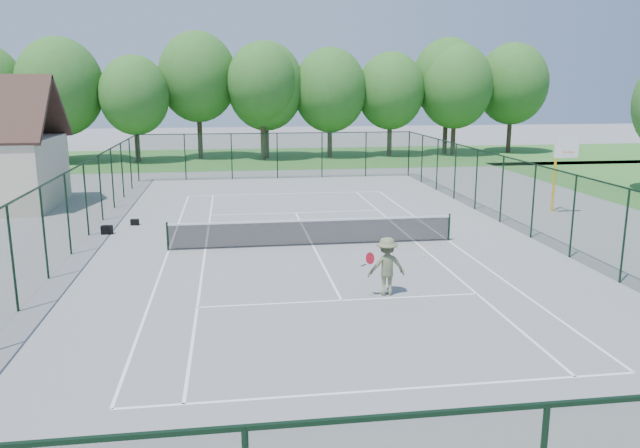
# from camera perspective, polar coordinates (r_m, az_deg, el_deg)

# --- Properties ---
(ground) EXTENTS (140.00, 140.00, 0.00)m
(ground) POSITION_cam_1_polar(r_m,az_deg,el_deg) (24.26, -0.67, -1.97)
(ground) COLOR gray
(ground) RESTS_ON ground
(grass_far) EXTENTS (80.00, 16.00, 0.01)m
(grass_far) POSITION_cam_1_polar(r_m,az_deg,el_deg) (53.72, -4.87, 6.05)
(grass_far) COLOR #3A7A2E
(grass_far) RESTS_ON ground
(court_lines) EXTENTS (11.05, 23.85, 0.01)m
(court_lines) POSITION_cam_1_polar(r_m,az_deg,el_deg) (24.26, -0.67, -1.96)
(court_lines) COLOR white
(court_lines) RESTS_ON ground
(tennis_net) EXTENTS (11.08, 0.08, 1.10)m
(tennis_net) POSITION_cam_1_polar(r_m,az_deg,el_deg) (24.13, -0.67, -0.65)
(tennis_net) COLOR black
(tennis_net) RESTS_ON ground
(fence_enclosure) EXTENTS (18.05, 36.05, 3.02)m
(fence_enclosure) POSITION_cam_1_polar(r_m,az_deg,el_deg) (23.92, -0.68, 1.64)
(fence_enclosure) COLOR #1D3C23
(fence_enclosure) RESTS_ON ground
(tree_line_far) EXTENTS (39.40, 6.40, 9.70)m
(tree_line_far) POSITION_cam_1_polar(r_m,az_deg,el_deg) (53.37, -4.99, 12.45)
(tree_line_far) COLOR #412F22
(tree_line_far) RESTS_ON ground
(basketball_goal) EXTENTS (1.20, 1.43, 3.65)m
(basketball_goal) POSITION_cam_1_polar(r_m,az_deg,el_deg) (32.07, 21.18, 5.43)
(basketball_goal) COLOR #FDB90C
(basketball_goal) RESTS_ON ground
(sports_bag_a) EXTENTS (0.46, 0.29, 0.36)m
(sports_bag_a) POSITION_cam_1_polar(r_m,az_deg,el_deg) (27.56, -18.91, -0.51)
(sports_bag_a) COLOR black
(sports_bag_a) RESTS_ON ground
(sports_bag_b) EXTENTS (0.37, 0.25, 0.27)m
(sports_bag_b) POSITION_cam_1_polar(r_m,az_deg,el_deg) (28.94, -16.58, 0.16)
(sports_bag_b) COLOR black
(sports_bag_b) RESTS_ON ground
(tennis_player) EXTENTS (2.18, 0.86, 1.75)m
(tennis_player) POSITION_cam_1_polar(r_m,az_deg,el_deg) (18.54, 6.10, -3.86)
(tennis_player) COLOR #646B4A
(tennis_player) RESTS_ON ground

